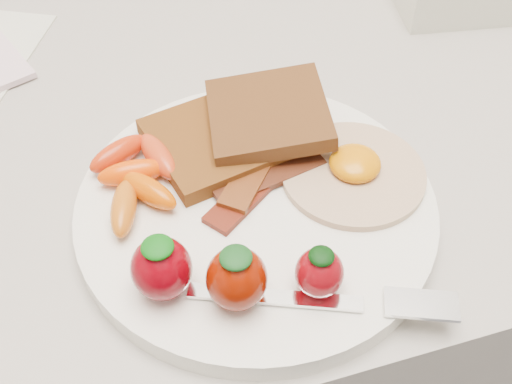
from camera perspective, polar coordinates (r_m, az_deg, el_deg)
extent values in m
cube|color=gray|center=(0.95, -1.63, -12.32)|extent=(2.00, 0.60, 0.90)
cylinder|color=white|center=(0.49, 0.00, -1.50)|extent=(0.27, 0.27, 0.02)
cube|color=#401807|center=(0.51, -3.75, 4.50)|extent=(0.11, 0.11, 0.01)
cube|color=#482D10|center=(0.52, 1.10, 6.95)|extent=(0.11, 0.11, 0.02)
cylinder|color=beige|center=(0.50, 8.61, 1.66)|extent=(0.11, 0.11, 0.01)
ellipsoid|color=#D37301|center=(0.50, 8.79, 2.55)|extent=(0.04, 0.04, 0.02)
cube|color=#420804|center=(0.48, -0.38, 0.21)|extent=(0.09, 0.07, 0.00)
cube|color=black|center=(0.49, 1.15, 1.43)|extent=(0.09, 0.04, 0.00)
cube|color=#4E1C08|center=(0.49, -0.09, 2.21)|extent=(0.08, 0.09, 0.00)
ellipsoid|color=#E64300|center=(0.49, -10.93, 1.70)|extent=(0.05, 0.02, 0.02)
ellipsoid|color=#CE5000|center=(0.48, -9.54, 0.14)|extent=(0.05, 0.05, 0.02)
ellipsoid|color=#B9590F|center=(0.47, -11.68, -1.41)|extent=(0.03, 0.06, 0.02)
ellipsoid|color=red|center=(0.50, -8.69, 3.16)|extent=(0.03, 0.06, 0.02)
ellipsoid|color=#BA2A09|center=(0.51, -12.15, 3.37)|extent=(0.05, 0.04, 0.02)
ellipsoid|color=#680008|center=(0.42, -8.40, -6.75)|extent=(0.04, 0.04, 0.04)
ellipsoid|color=#09510B|center=(0.40, -8.76, -4.86)|extent=(0.02, 0.02, 0.01)
ellipsoid|color=#6B0F00|center=(0.41, -1.73, -7.71)|extent=(0.04, 0.04, 0.04)
ellipsoid|color=#103D13|center=(0.39, -1.81, -5.84)|extent=(0.02, 0.02, 0.01)
ellipsoid|color=maroon|center=(0.42, 5.65, -7.17)|extent=(0.03, 0.03, 0.04)
ellipsoid|color=black|center=(0.40, 5.84, -5.67)|extent=(0.02, 0.02, 0.01)
cube|color=white|center=(0.42, 1.69, -9.34)|extent=(0.11, 0.05, 0.00)
cube|color=white|center=(0.43, 14.50, -9.64)|extent=(0.05, 0.04, 0.00)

